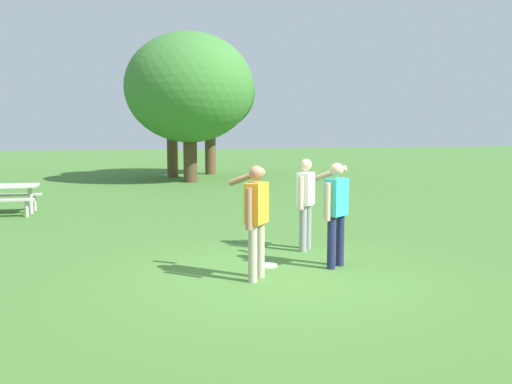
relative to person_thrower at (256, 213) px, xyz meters
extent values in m
plane|color=#447530|center=(0.27, 0.11, -0.96)|extent=(120.00, 120.00, 0.00)
cylinder|color=#B7AD93|center=(-0.08, -0.11, -0.55)|extent=(0.13, 0.13, 0.82)
cylinder|color=#B7AD93|center=(0.10, 0.09, -0.55)|extent=(0.13, 0.13, 0.82)
cube|color=orange|center=(0.01, -0.01, 0.15)|extent=(0.42, 0.43, 0.58)
sphere|color=#9E7051|center=(0.01, -0.01, 0.57)|extent=(0.21, 0.21, 0.21)
cylinder|color=#9E7051|center=(-0.16, -0.20, 0.10)|extent=(0.09, 0.09, 0.58)
cylinder|color=#9E7051|center=(-0.02, 0.37, 0.49)|extent=(0.49, 0.45, 0.28)
cylinder|color=gray|center=(1.52, 1.71, -0.55)|extent=(0.13, 0.13, 0.82)
cylinder|color=gray|center=(1.35, 1.51, -0.55)|extent=(0.13, 0.13, 0.82)
cube|color=white|center=(1.43, 1.61, 0.15)|extent=(0.42, 0.43, 0.58)
sphere|color=beige|center=(1.43, 1.61, 0.57)|extent=(0.21, 0.21, 0.21)
cylinder|color=beige|center=(1.61, 1.81, 0.10)|extent=(0.09, 0.09, 0.58)
cylinder|color=beige|center=(1.26, 1.42, 0.10)|extent=(0.09, 0.09, 0.58)
cylinder|color=#1E234C|center=(1.30, 0.24, -0.55)|extent=(0.13, 0.13, 0.82)
cylinder|color=#1E234C|center=(1.52, 0.39, -0.55)|extent=(0.13, 0.13, 0.82)
cube|color=#33B2AD|center=(1.41, 0.31, 0.15)|extent=(0.44, 0.39, 0.58)
sphere|color=tan|center=(1.41, 0.31, 0.57)|extent=(0.21, 0.21, 0.21)
cylinder|color=tan|center=(1.19, 0.17, 0.10)|extent=(0.09, 0.09, 0.58)
cylinder|color=tan|center=(1.48, 0.68, 0.49)|extent=(0.39, 0.53, 0.28)
cylinder|color=white|center=(0.42, 0.69, -0.95)|extent=(0.30, 0.30, 0.03)
cube|color=beige|center=(-4.36, 7.81, -0.22)|extent=(1.75, 0.89, 0.06)
cube|color=#B6B2A8|center=(-4.32, 8.39, -0.52)|extent=(1.71, 0.39, 0.05)
cylinder|color=#B6B2A8|center=(-3.70, 7.76, -0.61)|extent=(0.11, 0.11, 0.71)
cylinder|color=#B6B2A8|center=(-3.75, 7.18, -0.75)|extent=(0.09, 0.09, 0.41)
cylinder|color=#B6B2A8|center=(-3.66, 8.34, -0.75)|extent=(0.09, 0.09, 0.41)
cylinder|color=brown|center=(1.55, 18.19, 0.61)|extent=(0.50, 0.50, 3.15)
ellipsoid|color=#33702D|center=(1.55, 18.19, 3.17)|extent=(3.55, 3.55, 3.02)
cylinder|color=#4C3823|center=(1.89, 15.39, 0.28)|extent=(0.57, 0.57, 2.48)
ellipsoid|color=#3D7A33|center=(1.89, 15.39, 3.00)|extent=(5.36, 5.36, 4.56)
cylinder|color=brown|center=(3.65, 19.44, 0.44)|extent=(0.54, 0.54, 2.81)
ellipsoid|color=#286023|center=(3.65, 19.44, 3.09)|extent=(4.52, 4.52, 3.84)
camera|label=1|loc=(-2.25, -7.23, 1.14)|focal=37.89mm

